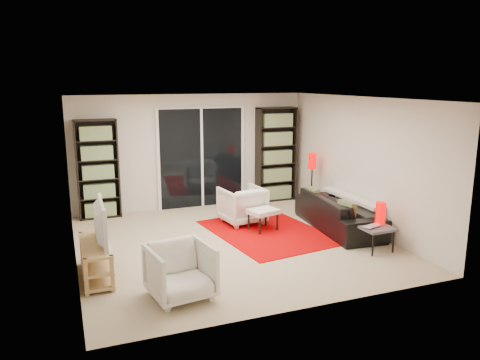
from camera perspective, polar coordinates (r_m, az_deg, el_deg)
name	(u,v)px	position (r m, az deg, el deg)	size (l,w,h in m)	color
floor	(233,242)	(7.97, -0.91, -7.61)	(5.00, 5.00, 0.00)	tan
wall_back	(192,151)	(10.00, -5.89, 3.49)	(5.00, 0.02, 2.40)	beige
wall_front	(307,212)	(5.43, 8.19, -3.94)	(5.00, 0.02, 2.40)	beige
wall_left	(70,185)	(7.20, -19.97, -0.57)	(0.02, 5.00, 2.40)	beige
wall_right	(361,163)	(8.81, 14.52, 1.99)	(0.02, 5.00, 2.40)	beige
ceiling	(232,99)	(7.51, -0.97, 9.90)	(5.00, 5.00, 0.02)	white
sliding_door	(202,158)	(10.04, -4.71, 2.68)	(1.92, 0.08, 2.16)	white
bookshelf_left	(98,169)	(9.55, -16.94, 1.25)	(0.80, 0.30, 1.95)	black
bookshelf_right	(276,154)	(10.52, 4.42, 3.12)	(0.90, 0.30, 2.10)	black
tv_stand	(96,259)	(6.84, -17.16, -9.22)	(0.38, 1.19, 0.50)	tan
tv	(95,223)	(6.68, -17.27, -4.97)	(1.01, 0.13, 0.58)	black
rug	(268,232)	(8.49, 3.40, -6.34)	(1.78, 2.40, 0.01)	#B90001
sofa	(338,212)	(8.79, 11.91, -3.85)	(2.13, 0.83, 0.62)	black
armchair_back	(242,205)	(8.93, 0.27, -3.06)	(0.75, 0.77, 0.70)	silver
armchair_front	(180,272)	(5.99, -7.28, -11.01)	(0.74, 0.76, 0.69)	silver
ottoman	(263,212)	(8.48, 2.83, -3.96)	(0.59, 0.53, 0.40)	silver
side_table	(376,229)	(7.81, 16.22, -5.76)	(0.50, 0.50, 0.40)	#4A4A4F
laptop	(375,227)	(7.72, 16.18, -5.52)	(0.36, 0.23, 0.03)	silver
table_lamp	(381,213)	(7.89, 16.76, -3.89)	(0.16, 0.16, 0.37)	#E50000
floor_lamp	(312,168)	(9.80, 8.79, 1.50)	(0.18, 0.18, 1.21)	black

